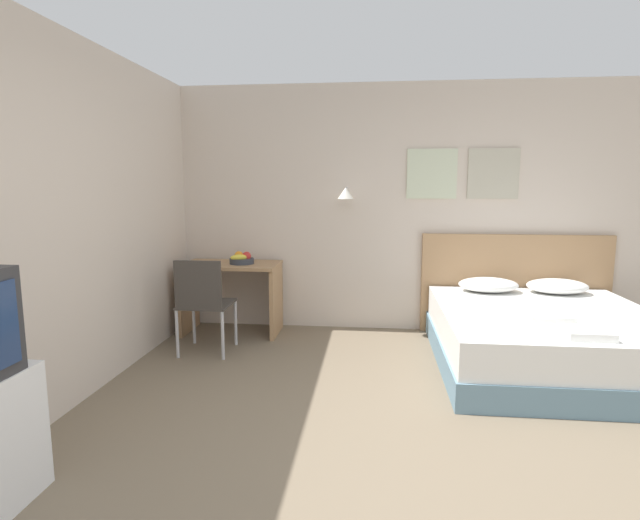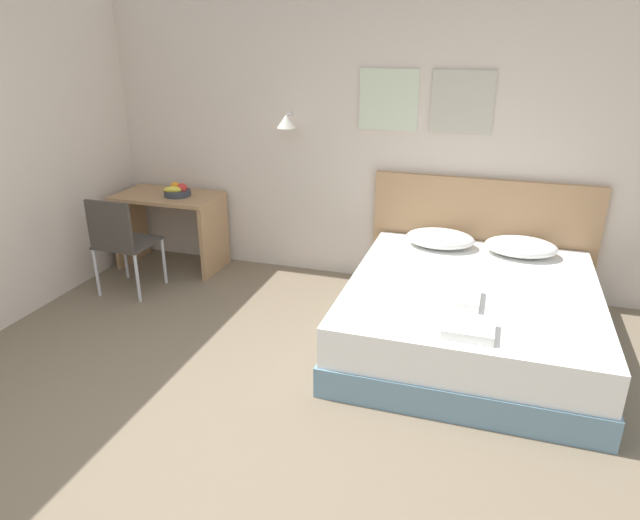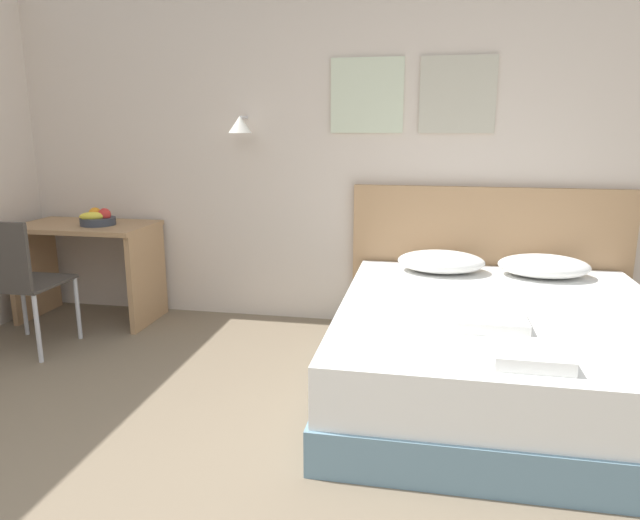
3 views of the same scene
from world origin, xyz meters
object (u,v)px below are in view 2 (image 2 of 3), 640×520
(pillow_right, at_px, (521,247))
(fruit_bowl, at_px, (177,191))
(headboard, at_px, (481,237))
(folded_towel_near_foot, at_px, (455,296))
(pillow_left, at_px, (440,239))
(bed, at_px, (470,316))
(desk, at_px, (170,218))
(desk_chair, at_px, (120,238))
(folded_towel_mid_bed, at_px, (468,328))

(pillow_right, height_order, fruit_bowl, fruit_bowl)
(headboard, bearing_deg, folded_towel_near_foot, -94.51)
(folded_towel_near_foot, bearing_deg, pillow_left, 102.24)
(headboard, xyz_separation_m, pillow_left, (-0.34, -0.29, 0.05))
(bed, bearing_deg, desk, 166.27)
(headboard, xyz_separation_m, desk_chair, (-3.07, -1.04, 0.01))
(desk_chair, bearing_deg, headboard, 18.75)
(pillow_right, bearing_deg, fruit_bowl, -179.37)
(headboard, xyz_separation_m, folded_towel_near_foot, (-0.11, -1.34, 0.01))
(desk_chair, bearing_deg, bed, 0.01)
(bed, xyz_separation_m, fruit_bowl, (-2.89, 0.72, 0.56))
(pillow_left, relative_size, desk_chair, 0.65)
(bed, height_order, folded_towel_near_foot, folded_towel_near_foot)
(desk_chair, bearing_deg, folded_towel_mid_bed, -13.71)
(bed, relative_size, pillow_left, 3.43)
(headboard, distance_m, pillow_right, 0.44)
(fruit_bowl, bearing_deg, folded_towel_mid_bed, -26.90)
(pillow_right, distance_m, desk_chair, 3.49)
(bed, bearing_deg, fruit_bowl, 166.02)
(bed, bearing_deg, folded_towel_near_foot, -109.26)
(headboard, distance_m, folded_towel_near_foot, 1.35)
(headboard, height_order, desk, headboard)
(pillow_left, relative_size, desk, 0.58)
(pillow_left, distance_m, desk_chair, 2.84)
(folded_towel_near_foot, relative_size, desk, 0.35)
(desk_chair, bearing_deg, pillow_left, 15.42)
(headboard, xyz_separation_m, fruit_bowl, (-2.89, -0.32, 0.27))
(headboard, bearing_deg, pillow_left, -139.33)
(headboard, bearing_deg, pillow_right, -40.67)
(folded_towel_mid_bed, distance_m, fruit_bowl, 3.26)
(bed, height_order, headboard, headboard)
(headboard, xyz_separation_m, folded_towel_mid_bed, (0.02, -1.79, 0.01))
(bed, distance_m, desk_chair, 3.08)
(pillow_right, distance_m, desk, 3.34)
(pillow_right, relative_size, desk, 0.58)
(folded_towel_mid_bed, relative_size, desk, 0.31)
(folded_towel_mid_bed, relative_size, fruit_bowl, 1.23)
(bed, height_order, pillow_left, pillow_left)
(fruit_bowl, bearing_deg, bed, -13.98)
(bed, distance_m, fruit_bowl, 3.02)
(headboard, distance_m, desk_chair, 3.24)
(folded_towel_near_foot, xyz_separation_m, folded_towel_mid_bed, (0.12, -0.45, 0.00))
(headboard, relative_size, folded_towel_near_foot, 5.59)
(pillow_left, height_order, desk_chair, desk_chair)
(pillow_right, height_order, folded_towel_near_foot, pillow_right)
(desk, xyz_separation_m, fruit_bowl, (0.12, -0.02, 0.29))
(desk, height_order, fruit_bowl, fruit_bowl)
(folded_towel_mid_bed, xyz_separation_m, desk, (-3.02, 1.49, -0.03))
(folded_towel_mid_bed, bearing_deg, desk, 153.79)
(bed, bearing_deg, pillow_right, 66.01)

